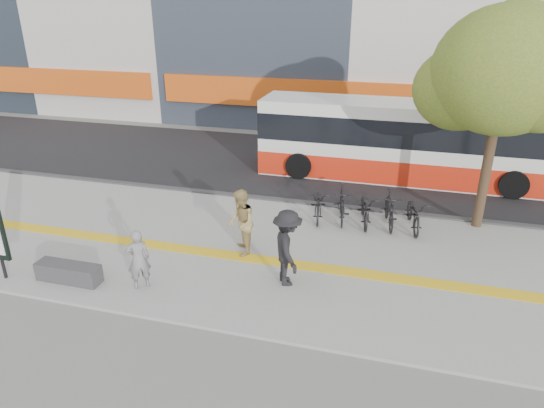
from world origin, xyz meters
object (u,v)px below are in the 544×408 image
(bus, at_px, (404,143))
(pedestrian_tan, at_px, (241,223))
(street_tree, at_px, (502,74))
(seated_woman, at_px, (138,259))
(bench, at_px, (69,272))
(pedestrian_dark, at_px, (287,248))

(bus, distance_m, pedestrian_tan, 8.27)
(street_tree, relative_size, pedestrian_tan, 3.53)
(street_tree, relative_size, seated_woman, 4.27)
(bench, xyz_separation_m, seated_woman, (1.80, 0.23, 0.51))
(bus, distance_m, pedestrian_dark, 8.72)
(seated_woman, relative_size, pedestrian_dark, 0.79)
(pedestrian_dark, bearing_deg, street_tree, -72.15)
(bus, distance_m, seated_woman, 11.05)
(bus, relative_size, pedestrian_dark, 5.67)
(street_tree, relative_size, bus, 0.59)
(bench, relative_size, pedestrian_dark, 0.85)
(bench, relative_size, street_tree, 0.25)
(seated_woman, height_order, pedestrian_dark, pedestrian_dark)
(bench, xyz_separation_m, pedestrian_tan, (3.56, 2.41, 0.67))
(street_tree, relative_size, pedestrian_dark, 3.36)
(street_tree, bearing_deg, pedestrian_dark, -135.00)
(seated_woman, distance_m, pedestrian_dark, 3.46)
(bench, distance_m, seated_woman, 1.89)
(bench, xyz_separation_m, pedestrian_dark, (5.08, 1.32, 0.71))
(bus, relative_size, seated_woman, 7.21)
(pedestrian_dark, bearing_deg, bench, 77.41)
(bus, height_order, seated_woman, bus)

